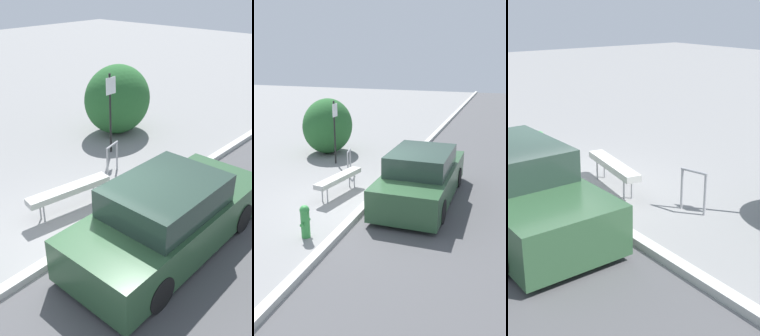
% 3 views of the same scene
% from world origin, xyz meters
% --- Properties ---
extents(ground_plane, '(60.00, 60.00, 0.00)m').
position_xyz_m(ground_plane, '(0.00, 0.00, 0.00)').
color(ground_plane, gray).
extents(curb, '(60.00, 0.20, 0.13)m').
position_xyz_m(curb, '(0.00, 0.00, 0.07)').
color(curb, '#B7B7B2').
rests_on(curb, ground_plane).
extents(bench, '(1.96, 0.64, 0.58)m').
position_xyz_m(bench, '(0.59, 1.07, 0.50)').
color(bench, '#99999E').
rests_on(bench, ground_plane).
extents(bike_rack, '(0.55, 0.18, 0.83)m').
position_xyz_m(bike_rack, '(2.46, 1.58, 0.50)').
color(bike_rack, '#99999E').
rests_on(bike_rack, ground_plane).
extents(sign_post, '(0.36, 0.08, 2.30)m').
position_xyz_m(sign_post, '(3.41, 2.53, 1.38)').
color(sign_post, black).
rests_on(sign_post, ground_plane).
extents(fire_hydrant, '(0.36, 0.22, 0.77)m').
position_xyz_m(fire_hydrant, '(-2.01, 0.66, 0.41)').
color(fire_hydrant, '#338C3F').
rests_on(fire_hydrant, ground_plane).
extents(shrub_hedge, '(2.32, 1.89, 2.19)m').
position_xyz_m(shrub_hedge, '(4.73, 3.49, 1.10)').
color(shrub_hedge, '#28602D').
rests_on(shrub_hedge, ground_plane).
extents(parked_car_near, '(4.38, 1.78, 1.45)m').
position_xyz_m(parked_car_near, '(1.01, -1.26, 0.66)').
color(parked_car_near, black).
rests_on(parked_car_near, ground_plane).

